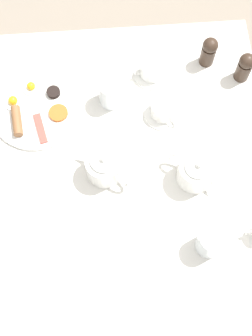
# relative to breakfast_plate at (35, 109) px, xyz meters

# --- Properties ---
(ground_plane) EXTENTS (8.00, 8.00, 0.00)m
(ground_plane) POSITION_rel_breakfast_plate_xyz_m (-0.29, 0.24, -0.71)
(ground_plane) COLOR gray
(table) EXTENTS (0.96, 1.11, 0.70)m
(table) POSITION_rel_breakfast_plate_xyz_m (-0.29, 0.24, -0.07)
(table) COLOR silver
(table) RESTS_ON ground_plane
(breakfast_plate) EXTENTS (0.31, 0.31, 0.04)m
(breakfast_plate) POSITION_rel_breakfast_plate_xyz_m (0.00, 0.00, 0.00)
(breakfast_plate) COLOR white
(breakfast_plate) RESTS_ON table
(teapot_near) EXTENTS (0.17, 0.13, 0.12)m
(teapot_near) POSITION_rel_breakfast_plate_xyz_m (-0.50, 0.28, 0.04)
(teapot_near) COLOR white
(teapot_near) RESTS_ON table
(teapot_far) EXTENTS (0.16, 0.15, 0.12)m
(teapot_far) POSITION_rel_breakfast_plate_xyz_m (-0.22, 0.24, 0.04)
(teapot_far) COLOR white
(teapot_far) RESTS_ON table
(teacup_with_saucer_left) EXTENTS (0.13, 0.13, 0.06)m
(teacup_with_saucer_left) POSITION_rel_breakfast_plate_xyz_m (-0.43, 0.05, 0.02)
(teacup_with_saucer_left) COLOR white
(teacup_with_saucer_left) RESTS_ON table
(teacup_with_saucer_right) EXTENTS (0.13, 0.13, 0.06)m
(teacup_with_saucer_right) POSITION_rel_breakfast_plate_xyz_m (-0.41, -0.11, 0.02)
(teacup_with_saucer_right) COLOR white
(teacup_with_saucer_right) RESTS_ON table
(water_glass_tall) EXTENTS (0.08, 0.08, 0.11)m
(water_glass_tall) POSITION_rel_breakfast_plate_xyz_m (-0.26, -0.02, 0.04)
(water_glass_tall) COLOR white
(water_glass_tall) RESTS_ON table
(water_glass_short) EXTENTS (0.08, 0.08, 0.11)m
(water_glass_short) POSITION_rel_breakfast_plate_xyz_m (-0.52, 0.50, 0.04)
(water_glass_short) COLOR white
(water_glass_short) RESTS_ON table
(pepper_grinder) EXTENTS (0.05, 0.05, 0.12)m
(pepper_grinder) POSITION_rel_breakfast_plate_xyz_m (-0.71, -0.08, 0.05)
(pepper_grinder) COLOR #38281E
(pepper_grinder) RESTS_ON table
(salt_grinder) EXTENTS (0.05, 0.05, 0.12)m
(salt_grinder) POSITION_rel_breakfast_plate_xyz_m (-0.60, -0.15, 0.05)
(salt_grinder) COLOR #38281E
(salt_grinder) RESTS_ON table
(fork_by_plate) EXTENTS (0.04, 0.18, 0.00)m
(fork_by_plate) POSITION_rel_breakfast_plate_xyz_m (-0.02, 0.44, -0.01)
(fork_by_plate) COLOR silver
(fork_by_plate) RESTS_ON table
(knife_by_plate) EXTENTS (0.12, 0.19, 0.00)m
(knife_by_plate) POSITION_rel_breakfast_plate_xyz_m (-0.34, 0.59, -0.01)
(knife_by_plate) COLOR silver
(knife_by_plate) RESTS_ON table
(spoon_for_tea) EXTENTS (0.09, 0.13, 0.00)m
(spoon_for_tea) POSITION_rel_breakfast_plate_xyz_m (-0.11, 0.60, -0.01)
(spoon_for_tea) COLOR silver
(spoon_for_tea) RESTS_ON table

